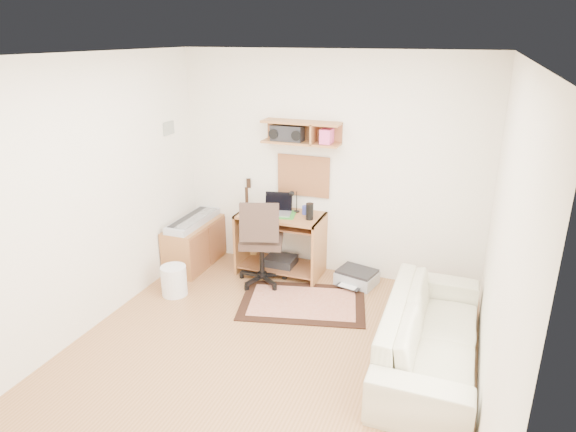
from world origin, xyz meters
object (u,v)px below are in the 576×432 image
(cabinet, at_px, (195,244))
(printer, at_px, (357,277))
(desk, at_px, (281,244))
(sofa, at_px, (432,323))
(task_chair, at_px, (262,240))

(cabinet, height_order, printer, cabinet)
(desk, height_order, cabinet, desk)
(desk, height_order, printer, desk)
(cabinet, distance_m, sofa, 3.14)
(sofa, bearing_deg, printer, 37.10)
(cabinet, bearing_deg, sofa, -19.40)
(desk, height_order, task_chair, task_chair)
(desk, relative_size, printer, 2.30)
(task_chair, height_order, sofa, task_chair)
(task_chair, distance_m, cabinet, 1.02)
(desk, bearing_deg, task_chair, -108.27)
(task_chair, relative_size, cabinet, 1.17)
(cabinet, distance_m, printer, 2.04)
(printer, bearing_deg, cabinet, -160.75)
(desk, bearing_deg, printer, 0.99)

